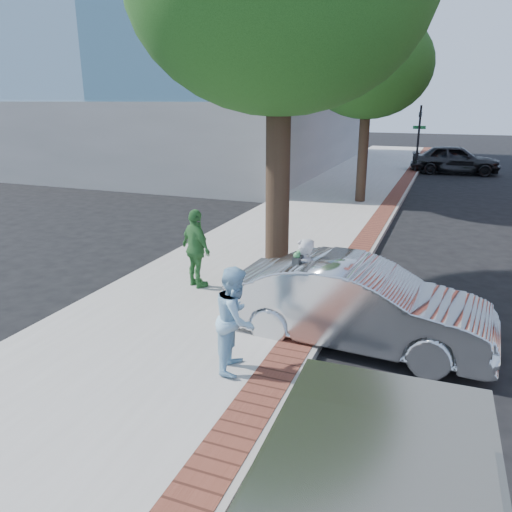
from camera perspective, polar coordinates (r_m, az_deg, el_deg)
The scene contains 13 objects.
ground at distance 9.59m, azimuth 2.01°, elevation -7.79°, with size 120.00×120.00×0.00m, color black.
sidewalk at distance 17.24m, azimuth 6.16°, elevation 3.88°, with size 5.00×60.00×0.15m, color #9E9991.
brick_strip at distance 16.80m, azimuth 13.43°, elevation 3.43°, with size 0.60×60.00×0.01m, color brown.
curb at distance 16.78m, azimuth 14.59°, elevation 3.04°, with size 0.10×60.00×0.15m, color gray.
office_base at distance 34.16m, azimuth -6.54°, elevation 13.83°, with size 18.20×22.20×4.00m, color gray.
signal_near at distance 30.31m, azimuth 18.10°, elevation 13.14°, with size 0.70×0.15×3.80m.
tree_far at distance 20.51m, azimuth 12.72°, elevation 20.43°, with size 4.80×4.80×7.14m.
parking_meter at distance 8.65m, azimuth 4.78°, elevation -2.06°, with size 0.12×0.32×1.47m.
person_gray at distance 8.83m, azimuth 5.29°, elevation -3.24°, with size 0.60×0.40×1.66m, color #AFAEB3.
person_officer at distance 7.49m, azimuth -2.33°, elevation -7.19°, with size 0.79×0.62×1.63m, color #96C9E8.
person_green at distance 10.83m, azimuth -6.85°, elevation 0.83°, with size 1.01×0.42×1.73m, color #397E3C.
sedan_silver at distance 8.76m, azimuth 11.59°, elevation -5.40°, with size 1.56×4.49×1.48m, color silver.
bg_car at distance 31.28m, azimuth 21.80°, elevation 10.24°, with size 1.95×4.85×1.65m, color black.
Camera 1 is at (2.84, -8.20, 4.08)m, focal length 35.00 mm.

